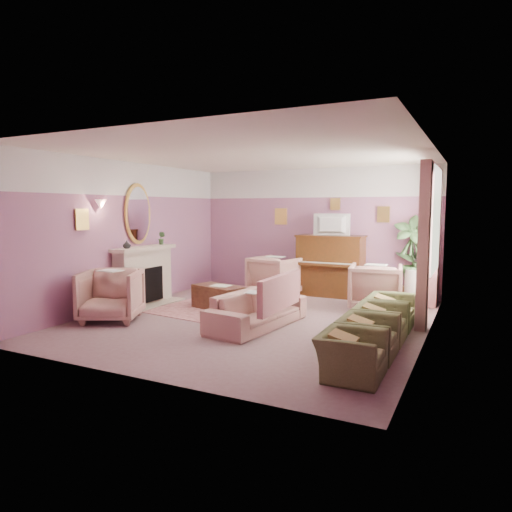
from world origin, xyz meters
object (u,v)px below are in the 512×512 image
at_px(coffee_table, 218,297).
at_px(floral_armchair_left, 275,274).
at_px(sofa, 257,303).
at_px(olive_chair_b, 368,330).
at_px(olive_chair_c, 380,317).
at_px(olive_chair_a, 351,348).
at_px(television, 331,223).
at_px(olive_chair_d, 390,306).
at_px(floral_armchair_right, 376,285).
at_px(side_table, 418,287).
at_px(piano, 330,266).
at_px(floral_armchair_front, 111,293).

distance_m(coffee_table, floral_armchair_left, 1.76).
distance_m(sofa, olive_chair_b, 2.05).
bearing_deg(floral_armchair_left, olive_chair_c, -41.40).
bearing_deg(olive_chair_a, olive_chair_c, 90.00).
distance_m(television, olive_chair_d, 2.94).
bearing_deg(floral_armchair_right, television, 140.83).
distance_m(sofa, side_table, 3.66).
distance_m(piano, side_table, 1.86).
distance_m(olive_chair_a, olive_chair_b, 0.82).
height_order(floral_armchair_left, olive_chair_a, floral_armchair_left).
distance_m(sofa, floral_armchair_front, 2.52).
xyz_separation_m(floral_armchair_right, olive_chair_c, (0.47, -1.94, -0.14)).
relative_size(sofa, floral_armchair_front, 2.02).
xyz_separation_m(olive_chair_a, olive_chair_d, (0.00, 2.46, 0.00)).
bearing_deg(floral_armchair_left, sofa, -72.45).
bearing_deg(olive_chair_a, piano, 109.81).
distance_m(piano, floral_armchair_front, 4.66).
xyz_separation_m(television, floral_armchair_left, (-1.07, -0.50, -1.12)).
relative_size(coffee_table, olive_chair_d, 1.25).
distance_m(floral_armchair_right, olive_chair_b, 2.80).
relative_size(coffee_table, floral_armchair_left, 1.03).
height_order(floral_armchair_right, olive_chair_d, floral_armchair_right).
xyz_separation_m(floral_armchair_front, olive_chair_b, (4.33, 0.04, -0.14)).
bearing_deg(floral_armchair_right, olive_chair_c, -76.40).
relative_size(olive_chair_b, side_table, 1.14).
xyz_separation_m(floral_armchair_right, floral_armchair_front, (-3.87, -2.80, 0.00)).
height_order(piano, floral_armchair_front, piano).
bearing_deg(olive_chair_c, piano, 119.26).
distance_m(television, olive_chair_b, 4.26).
bearing_deg(floral_armchair_front, coffee_table, 53.34).
height_order(olive_chair_d, side_table, side_table).
bearing_deg(piano, floral_armchair_right, -40.59).
bearing_deg(side_table, piano, 177.58).
bearing_deg(piano, television, -90.00).
bearing_deg(floral_armchair_front, side_table, 39.61).
distance_m(floral_armchair_right, side_table, 1.15).
relative_size(piano, olive_chair_b, 1.75).
bearing_deg(floral_armchair_front, olive_chair_b, 0.53).
xyz_separation_m(sofa, floral_armchair_right, (1.46, 2.06, 0.09)).
distance_m(olive_chair_b, olive_chair_d, 1.64).
xyz_separation_m(floral_armchair_left, olive_chair_a, (2.72, -4.04, -0.14)).
xyz_separation_m(floral_armchair_right, olive_chair_a, (0.47, -3.58, -0.14)).
bearing_deg(floral_armchair_front, television, 54.53).
bearing_deg(floral_armchair_front, olive_chair_a, -10.20).
relative_size(television, olive_chair_a, 1.00).
height_order(olive_chair_c, side_table, side_table).
relative_size(floral_armchair_right, floral_armchair_front, 1.00).
bearing_deg(television, coffee_table, -124.58).
xyz_separation_m(coffee_table, side_table, (3.34, 2.16, 0.12)).
distance_m(floral_armchair_left, olive_chair_c, 3.63).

